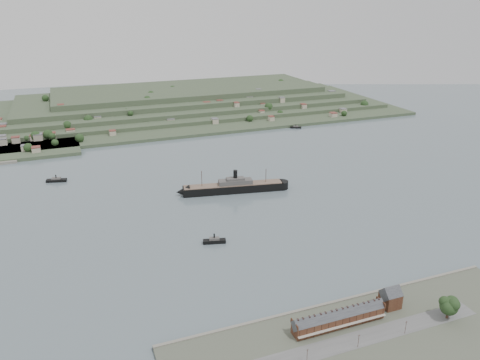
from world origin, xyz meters
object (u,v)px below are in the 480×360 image
object	(u,v)px
tugboat	(214,241)
fig_tree	(450,306)
terrace_row	(339,318)
gabled_building	(390,297)
steamship	(231,187)

from	to	relation	value
tugboat	fig_tree	bearing A→B (deg)	-54.49
terrace_row	gabled_building	xyz separation A→B (m)	(37.50, 4.02, 1.34)
gabled_building	fig_tree	world-z (taller)	fig_tree
steamship	gabled_building	bearing A→B (deg)	-82.38
terrace_row	tugboat	world-z (taller)	terrace_row
tugboat	fig_tree	world-z (taller)	fig_tree
steamship	tugboat	world-z (taller)	steamship
terrace_row	gabled_building	distance (m)	37.74
terrace_row	fig_tree	xyz separation A→B (m)	(61.42, -17.15, 3.79)
terrace_row	tugboat	xyz separation A→B (m)	(-34.43, 117.21, -4.96)
gabled_building	tugboat	world-z (taller)	gabled_building
gabled_building	terrace_row	bearing A→B (deg)	-173.88
terrace_row	steamship	xyz separation A→B (m)	(10.48, 205.99, -2.06)
steamship	tugboat	distance (m)	99.53
terrace_row	steamship	distance (m)	206.27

